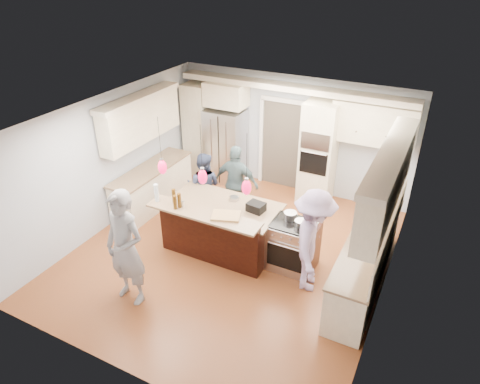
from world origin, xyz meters
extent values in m
plane|color=brown|center=(0.00, 0.00, 0.00)|extent=(6.00, 6.00, 0.00)
cube|color=#B2BCC6|center=(0.00, 3.00, 1.35)|extent=(5.50, 0.04, 2.70)
cube|color=#B2BCC6|center=(0.00, -3.00, 1.35)|extent=(5.50, 0.04, 2.70)
cube|color=#B2BCC6|center=(-2.75, 0.00, 1.35)|extent=(0.04, 6.00, 2.70)
cube|color=#B2BCC6|center=(2.75, 0.00, 1.35)|extent=(0.04, 6.00, 2.70)
cube|color=white|center=(0.00, 0.00, 2.70)|extent=(5.50, 6.00, 0.04)
cube|color=#B7B7BC|center=(-1.55, 2.64, 0.90)|extent=(0.90, 0.70, 1.80)
cube|color=#FBF1CB|center=(0.75, 2.67, 1.15)|extent=(0.72, 0.64, 2.30)
cube|color=black|center=(0.75, 2.34, 1.55)|extent=(0.60, 0.02, 0.35)
cube|color=black|center=(0.75, 2.34, 1.05)|extent=(0.60, 0.02, 0.50)
cylinder|color=#B7B7BC|center=(0.75, 2.31, 1.30)|extent=(0.55, 0.02, 0.02)
cube|color=#FBF1CB|center=(-2.35, 2.70, 1.15)|extent=(0.60, 0.58, 2.30)
cube|color=#FBF1CB|center=(-1.55, 2.70, 2.15)|extent=(0.95, 0.58, 0.55)
cube|color=#FBF1CB|center=(1.80, 2.82, 1.95)|extent=(1.70, 0.35, 0.85)
cube|color=beige|center=(0.00, 2.80, 2.48)|extent=(5.30, 0.38, 0.12)
cube|color=#4C443A|center=(-0.25, 2.99, 1.05)|extent=(0.90, 0.06, 2.10)
cube|color=white|center=(-0.25, 2.95, 2.13)|extent=(1.04, 0.06, 0.10)
cube|color=#FBF1CB|center=(2.40, 0.30, 0.44)|extent=(0.60, 3.00, 0.88)
cube|color=tan|center=(2.40, 0.30, 0.90)|extent=(0.64, 3.05, 0.04)
cube|color=#FBF1CB|center=(2.52, 0.30, 1.98)|extent=(0.35, 3.00, 0.85)
cube|color=beige|center=(2.51, 0.30, 2.46)|extent=(0.37, 3.10, 0.10)
cube|color=#FBF1CB|center=(-2.40, 0.80, 0.44)|extent=(0.60, 2.20, 0.88)
cube|color=tan|center=(-2.40, 0.80, 0.90)|extent=(0.64, 2.25, 0.04)
cube|color=#FBF1CB|center=(-2.52, 0.80, 1.98)|extent=(0.35, 2.20, 0.85)
cube|color=beige|center=(-2.51, 0.80, 2.46)|extent=(0.37, 2.30, 0.10)
cube|color=black|center=(-0.25, 0.15, 0.44)|extent=(2.00, 1.00, 0.88)
cube|color=tan|center=(-0.25, 0.15, 0.90)|extent=(2.10, 1.10, 0.04)
cube|color=black|center=(-0.25, -0.41, 0.54)|extent=(2.00, 0.12, 1.08)
cube|color=tan|center=(-0.25, -0.55, 1.10)|extent=(2.10, 0.42, 0.04)
cube|color=black|center=(0.39, 0.23, 1.00)|extent=(0.34, 0.28, 0.16)
cube|color=#B7B7BC|center=(1.13, 0.15, 0.45)|extent=(0.76, 0.66, 0.90)
cube|color=black|center=(1.13, -0.19, 0.40)|extent=(0.65, 0.01, 0.45)
cube|color=black|center=(1.13, 0.15, 0.91)|extent=(0.72, 0.59, 0.02)
cube|color=black|center=(1.54, 0.15, 0.44)|extent=(0.06, 0.71, 0.88)
cylinder|color=black|center=(-1.05, -0.51, 2.33)|extent=(0.01, 0.01, 0.75)
ellipsoid|color=#F40E49|center=(-1.05, -0.51, 1.80)|extent=(0.15, 0.15, 0.26)
cylinder|color=black|center=(-0.25, -0.51, 2.33)|extent=(0.01, 0.01, 0.75)
ellipsoid|color=#F40E49|center=(-0.25, -0.51, 1.80)|extent=(0.15, 0.15, 0.26)
cylinder|color=black|center=(0.55, -0.51, 2.33)|extent=(0.01, 0.01, 0.75)
ellipsoid|color=#F40E49|center=(0.55, -0.51, 1.80)|extent=(0.15, 0.15, 0.26)
imported|color=gray|center=(-0.90, -1.80, 0.99)|extent=(0.76, 0.53, 1.98)
imported|color=#2B3654|center=(-1.10, 0.85, 0.75)|extent=(0.84, 0.72, 1.50)
imported|color=slate|center=(-0.50, 1.17, 0.82)|extent=(0.99, 0.46, 1.65)
imported|color=#A790C3|center=(1.60, -0.20, 0.92)|extent=(0.93, 1.31, 1.83)
cube|color=olive|center=(2.40, -0.39, 0.01)|extent=(0.66, 0.91, 0.01)
cylinder|color=silver|center=(-1.20, -0.56, 1.29)|extent=(0.10, 0.10, 0.34)
cylinder|color=#4C300D|center=(-0.89, -0.48, 1.26)|extent=(0.09, 0.09, 0.27)
cylinder|color=#4C300D|center=(-0.75, -0.64, 1.25)|extent=(0.07, 0.07, 0.26)
cylinder|color=#4C300D|center=(-0.71, -0.56, 1.26)|extent=(0.09, 0.09, 0.27)
cylinder|color=#B7B7BC|center=(-0.68, -0.52, 1.17)|extent=(0.07, 0.07, 0.11)
cube|color=tan|center=(0.15, -0.47, 1.14)|extent=(0.56, 0.47, 0.04)
cylinder|color=#B7B7BC|center=(1.03, 0.26, 0.99)|extent=(0.23, 0.23, 0.13)
cylinder|color=#B7B7BC|center=(1.27, 0.13, 0.97)|extent=(0.21, 0.21, 0.11)
camera|label=1|loc=(3.10, -5.76, 4.99)|focal=32.00mm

